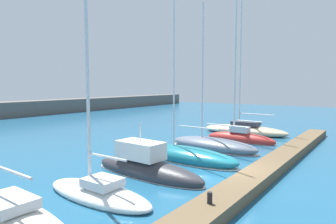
{
  "coord_description": "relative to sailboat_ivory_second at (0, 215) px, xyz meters",
  "views": [
    {
      "loc": [
        -15.26,
        -6.78,
        5.07
      ],
      "look_at": [
        2.39,
        5.75,
        3.1
      ],
      "focal_mm": 32.42,
      "sensor_mm": 36.0,
      "label": 1
    }
  ],
  "objects": [
    {
      "name": "dock_bollard",
      "position": [
        4.97,
        -5.81,
        0.35
      ],
      "size": [
        0.2,
        0.2,
        0.44
      ],
      "primitive_type": "cylinder",
      "color": "black",
      "rests_on": "dock_pier"
    },
    {
      "name": "sailboat_red_seventh",
      "position": [
        20.34,
        -0.82,
        0.01
      ],
      "size": [
        1.68,
        6.4,
        14.23
      ],
      "rotation": [
        0.0,
        0.0,
        1.55
      ],
      "color": "#B72D28",
      "rests_on": "ground_plane"
    },
    {
      "name": "dock_pier",
      "position": [
        10.21,
        -5.81,
        -0.14
      ],
      "size": [
        36.05,
        1.53,
        0.55
      ],
      "primitive_type": "cube",
      "color": "brown",
      "rests_on": "ground_plane"
    },
    {
      "name": "sailboat_slate_sixth",
      "position": [
        16.07,
        -0.3,
        -0.06
      ],
      "size": [
        3.03,
        7.69,
        11.59
      ],
      "rotation": [
        0.0,
        0.0,
        1.49
      ],
      "color": "slate",
      "rests_on": "ground_plane"
    },
    {
      "name": "sailboat_teal_fifth",
      "position": [
        11.83,
        -0.48,
        -0.04
      ],
      "size": [
        2.78,
        7.83,
        15.74
      ],
      "rotation": [
        0.0,
        0.0,
        1.51
      ],
      "color": "#19707F",
      "rests_on": "ground_plane"
    },
    {
      "name": "sailboat_sand_eighth",
      "position": [
        24.7,
        0.47,
        0.05
      ],
      "size": [
        2.79,
        8.8,
        16.85
      ],
      "rotation": [
        0.0,
        0.0,
        1.58
      ],
      "color": "beige",
      "rests_on": "ground_plane"
    },
    {
      "name": "sailboat_ivory_second",
      "position": [
        0.0,
        0.0,
        0.0
      ],
      "size": [
        2.82,
        8.63,
        13.78
      ],
      "rotation": [
        0.0,
        0.0,
        1.53
      ],
      "color": "silver",
      "rests_on": "ground_plane"
    },
    {
      "name": "motorboat_charcoal_fourth",
      "position": [
        7.84,
        -0.3,
        -0.02
      ],
      "size": [
        2.48,
        7.7,
        3.36
      ],
      "rotation": [
        0.0,
        0.0,
        1.52
      ],
      "color": "#2D2D33",
      "rests_on": "ground_plane"
    },
    {
      "name": "sailboat_white_third",
      "position": [
        3.88,
        -0.78,
        -0.06
      ],
      "size": [
        2.11,
        6.17,
        13.48
      ],
      "rotation": [
        0.0,
        0.0,
        1.56
      ],
      "color": "white",
      "rests_on": "ground_plane"
    },
    {
      "name": "ground_plane",
      "position": [
        10.21,
        -4.21,
        -0.42
      ],
      "size": [
        120.0,
        120.0,
        0.0
      ],
      "primitive_type": "plane",
      "color": "#1E567A"
    }
  ]
}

